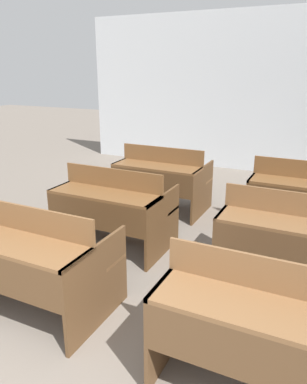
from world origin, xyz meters
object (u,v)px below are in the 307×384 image
object	(u,v)px
bench_front_left	(34,258)
bench_third_left	(162,178)
bench_second_right	(288,238)
bench_third_right	(302,196)
bench_front_right	(260,323)
bench_second_left	(113,207)

from	to	relation	value
bench_front_left	bench_third_left	xyz separation A→B (m)	(-0.03, 2.55, 0.00)
bench_second_right	bench_third_right	bearing A→B (deg)	89.82
bench_third_left	bench_third_right	size ratio (longest dim) A/B	1.00
bench_third_right	bench_front_left	bearing A→B (deg)	-125.16
bench_front_right	bench_third_right	size ratio (longest dim) A/B	1.00
bench_second_right	bench_second_left	bearing A→B (deg)	-179.46
bench_third_left	bench_third_right	world-z (taller)	same
bench_second_right	bench_third_right	distance (m)	1.27
bench_front_right	bench_third_left	xyz separation A→B (m)	(-1.83, 2.58, 0.00)
bench_front_left	bench_front_right	size ratio (longest dim) A/B	1.00
bench_front_right	bench_second_left	xyz separation A→B (m)	(-1.84, 1.30, 0.00)
bench_second_right	bench_third_left	distance (m)	2.23
bench_front_right	bench_third_left	bearing A→B (deg)	125.42
bench_second_left	bench_third_right	size ratio (longest dim) A/B	1.00
bench_front_left	bench_third_left	distance (m)	2.55
bench_front_right	bench_second_right	world-z (taller)	same
bench_front_left	bench_front_right	distance (m)	1.80
bench_front_left	bench_second_right	world-z (taller)	same
bench_third_right	bench_second_left	bearing A→B (deg)	-144.94
bench_second_right	bench_front_left	bearing A→B (deg)	-144.42
bench_second_left	bench_front_left	bearing A→B (deg)	-88.40
bench_second_right	bench_third_left	size ratio (longest dim) A/B	1.00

